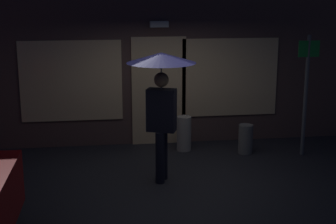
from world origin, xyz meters
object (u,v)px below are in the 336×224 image
street_sign_post (306,88)px  sidewalk_bollard (246,139)px  person_with_umbrella (161,83)px  sidewalk_bollard_2 (184,133)px

street_sign_post → sidewalk_bollard: street_sign_post is taller
person_with_umbrella → street_sign_post: 3.05m
street_sign_post → sidewalk_bollard_2: (-2.22, 0.58, -0.96)m
street_sign_post → sidewalk_bollard: (-1.07, 0.23, -1.02)m
person_with_umbrella → street_sign_post: street_sign_post is taller
sidewalk_bollard → sidewalk_bollard_2: (-1.15, 0.35, 0.06)m
person_with_umbrella → street_sign_post: size_ratio=0.93×
street_sign_post → sidewalk_bollard: bearing=167.8°
person_with_umbrella → sidewalk_bollard: person_with_umbrella is taller
person_with_umbrella → sidewalk_bollard: 2.57m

